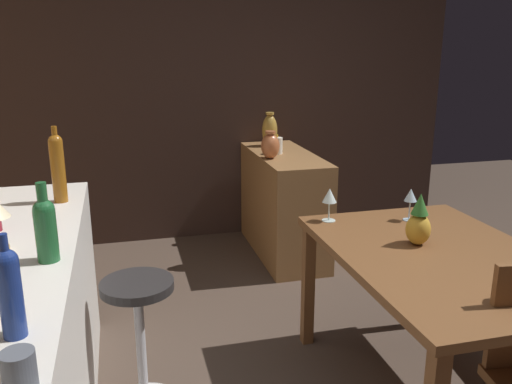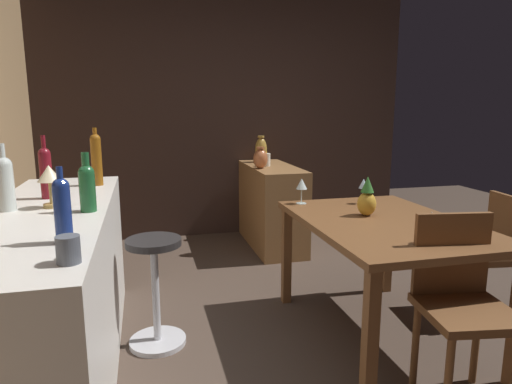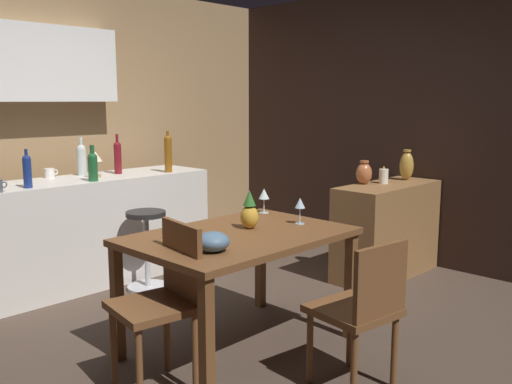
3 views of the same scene
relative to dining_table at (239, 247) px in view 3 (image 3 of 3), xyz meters
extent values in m
plane|color=#47382D|center=(0.00, 0.37, -0.66)|extent=(9.00, 9.00, 0.00)
cube|color=#9E7A51|center=(0.00, 2.47, 0.64)|extent=(5.20, 0.10, 2.60)
cube|color=white|center=(-0.30, 2.35, 1.19)|extent=(1.70, 0.32, 0.64)
cube|color=#33231E|center=(2.55, 0.67, 0.64)|extent=(0.10, 4.40, 2.60)
cube|color=brown|center=(0.00, 0.00, 0.06)|extent=(1.33, 0.91, 0.04)
cube|color=brown|center=(-0.61, 0.41, -0.31)|extent=(0.06, 0.06, 0.70)
cube|color=brown|center=(0.61, 0.41, -0.31)|extent=(0.06, 0.06, 0.70)
cube|color=brown|center=(-0.61, -0.41, -0.31)|extent=(0.06, 0.06, 0.70)
cube|color=brown|center=(0.61, -0.41, -0.31)|extent=(0.06, 0.06, 0.70)
cube|color=silver|center=(0.04, 1.86, -0.21)|extent=(2.10, 0.60, 0.90)
cube|color=olive|center=(1.94, 0.13, -0.25)|extent=(1.10, 0.44, 0.82)
cube|color=brown|center=(-0.68, -0.05, -0.19)|extent=(0.46, 0.46, 0.04)
cube|color=brown|center=(-0.50, -0.08, 0.03)|extent=(0.09, 0.38, 0.43)
cylinder|color=brown|center=(-0.86, -0.18, -0.43)|extent=(0.04, 0.04, 0.45)
cylinder|color=brown|center=(-0.81, 0.13, -0.43)|extent=(0.04, 0.04, 0.45)
cylinder|color=brown|center=(-0.55, -0.23, -0.43)|extent=(0.04, 0.04, 0.45)
cylinder|color=brown|center=(-0.50, 0.08, -0.43)|extent=(0.04, 0.04, 0.45)
cube|color=brown|center=(0.10, -0.78, -0.22)|extent=(0.45, 0.45, 0.04)
cube|color=brown|center=(0.08, -0.95, -0.03)|extent=(0.38, 0.08, 0.40)
cylinder|color=brown|center=(-0.04, -0.60, -0.45)|extent=(0.04, 0.04, 0.41)
cylinder|color=brown|center=(0.28, -0.64, -0.45)|extent=(0.04, 0.04, 0.41)
cylinder|color=brown|center=(-0.08, -0.91, -0.45)|extent=(0.04, 0.04, 0.41)
cylinder|color=brown|center=(0.24, -0.95, -0.45)|extent=(0.04, 0.04, 0.41)
cylinder|color=#262323|center=(0.24, 1.34, -0.02)|extent=(0.32, 0.32, 0.04)
cylinder|color=silver|center=(0.24, 1.34, -0.34)|extent=(0.04, 0.04, 0.61)
cylinder|color=silver|center=(0.24, 1.34, -0.64)|extent=(0.34, 0.34, 0.03)
cylinder|color=silver|center=(0.56, 0.32, 0.09)|extent=(0.07, 0.07, 0.00)
cylinder|color=silver|center=(0.56, 0.32, 0.14)|extent=(0.01, 0.01, 0.10)
cone|color=silver|center=(0.56, 0.32, 0.22)|extent=(0.08, 0.08, 0.07)
cylinder|color=silver|center=(-0.46, 0.02, 0.09)|extent=(0.07, 0.07, 0.00)
cylinder|color=silver|center=(-0.46, 0.02, 0.14)|extent=(0.01, 0.01, 0.10)
cone|color=silver|center=(-0.46, 0.02, 0.21)|extent=(0.07, 0.07, 0.06)
cylinder|color=silver|center=(0.46, -0.10, 0.09)|extent=(0.06, 0.06, 0.00)
cylinder|color=silver|center=(0.46, -0.10, 0.14)|extent=(0.01, 0.01, 0.10)
cone|color=silver|center=(0.46, -0.10, 0.22)|extent=(0.07, 0.07, 0.07)
ellipsoid|color=gold|center=(0.14, 0.05, 0.16)|extent=(0.11, 0.11, 0.15)
cone|color=#2D6B28|center=(0.14, 0.05, 0.28)|extent=(0.08, 0.08, 0.10)
ellipsoid|color=slate|center=(-0.38, -0.19, 0.14)|extent=(0.19, 0.19, 0.11)
cylinder|color=silver|center=(0.08, 2.03, 0.36)|extent=(0.08, 0.08, 0.22)
sphere|color=silver|center=(0.08, 2.03, 0.47)|extent=(0.08, 0.08, 0.08)
cylinder|color=silver|center=(0.08, 2.03, 0.53)|extent=(0.03, 0.03, 0.08)
cylinder|color=maroon|center=(0.35, 1.89, 0.37)|extent=(0.07, 0.07, 0.25)
sphere|color=maroon|center=(0.35, 1.89, 0.49)|extent=(0.07, 0.07, 0.07)
cylinder|color=maroon|center=(0.35, 1.89, 0.55)|extent=(0.02, 0.02, 0.08)
cylinder|color=#1E592D|center=(-0.04, 1.64, 0.34)|extent=(0.08, 0.08, 0.19)
sphere|color=#1E592D|center=(-0.04, 1.64, 0.43)|extent=(0.08, 0.08, 0.08)
cylinder|color=#1E592D|center=(-0.04, 1.64, 0.50)|extent=(0.04, 0.04, 0.08)
cylinder|color=navy|center=(-0.56, 1.67, 0.35)|extent=(0.06, 0.06, 0.22)
sphere|color=navy|center=(-0.56, 1.67, 0.46)|extent=(0.06, 0.06, 0.06)
cylinder|color=navy|center=(-0.56, 1.67, 0.51)|extent=(0.02, 0.02, 0.05)
cylinder|color=#8C5114|center=(0.72, 1.66, 0.39)|extent=(0.07, 0.07, 0.30)
sphere|color=#8C5114|center=(0.72, 1.66, 0.54)|extent=(0.07, 0.07, 0.07)
cylinder|color=#8C5114|center=(0.72, 1.66, 0.59)|extent=(0.03, 0.03, 0.05)
torus|color=#515660|center=(-0.75, 1.62, 0.29)|extent=(0.05, 0.01, 0.05)
cylinder|color=white|center=(-0.20, 2.08, 0.28)|extent=(0.08, 0.08, 0.08)
torus|color=white|center=(-0.14, 2.08, 0.29)|extent=(0.05, 0.01, 0.05)
cylinder|color=#A58447|center=(0.10, 1.83, 0.25)|extent=(0.08, 0.08, 0.02)
cylinder|color=#A58447|center=(0.10, 1.83, 0.32)|extent=(0.02, 0.02, 0.11)
cone|color=beige|center=(0.10, 1.83, 0.42)|extent=(0.12, 0.12, 0.08)
cylinder|color=white|center=(1.95, 0.19, 0.23)|extent=(0.08, 0.08, 0.13)
ellipsoid|color=yellow|center=(1.95, 0.19, 0.30)|extent=(0.01, 0.01, 0.03)
ellipsoid|color=#B78C38|center=(2.28, 0.16, 0.29)|extent=(0.13, 0.13, 0.26)
cylinder|color=#B78C38|center=(2.28, 0.16, 0.43)|extent=(0.07, 0.07, 0.02)
ellipsoid|color=#B26038|center=(1.79, 0.29, 0.26)|extent=(0.14, 0.14, 0.19)
cylinder|color=#B26038|center=(1.79, 0.29, 0.36)|extent=(0.08, 0.08, 0.02)
camera|label=1|loc=(-1.94, 1.37, 1.00)|focal=37.47mm
camera|label=2|loc=(-2.30, 1.37, 0.75)|focal=31.34mm
camera|label=3|loc=(-2.30, -2.39, 0.89)|focal=39.10mm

